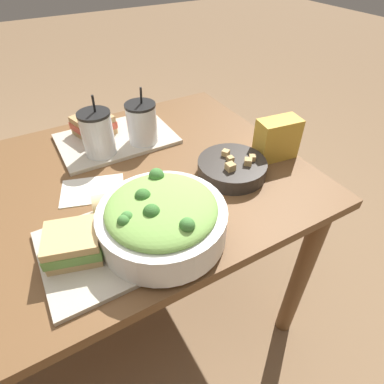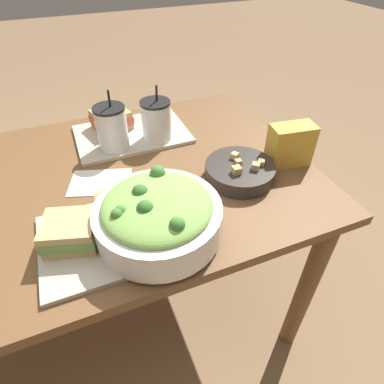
% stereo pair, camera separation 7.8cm
% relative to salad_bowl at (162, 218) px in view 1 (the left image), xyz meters
% --- Properties ---
extents(ground_plane, '(12.00, 12.00, 0.00)m').
position_rel_salad_bowl_xyz_m(ground_plane, '(-0.14, 0.27, -0.79)').
color(ground_plane, '#846647').
extents(dining_table, '(1.33, 0.83, 0.72)m').
position_rel_salad_bowl_xyz_m(dining_table, '(-0.14, 0.27, -0.17)').
color(dining_table, brown).
rests_on(dining_table, ground_plane).
extents(tray_near, '(0.38, 0.26, 0.01)m').
position_rel_salad_bowl_xyz_m(tray_near, '(-0.08, 0.03, -0.06)').
color(tray_near, '#BCB29E').
rests_on(tray_near, dining_table).
extents(tray_far, '(0.38, 0.26, 0.01)m').
position_rel_salad_bowl_xyz_m(tray_far, '(0.05, 0.48, -0.06)').
color(tray_far, '#BCB29E').
rests_on(tray_far, dining_table).
extents(salad_bowl, '(0.29, 0.29, 0.12)m').
position_rel_salad_bowl_xyz_m(salad_bowl, '(0.00, 0.00, 0.00)').
color(salad_bowl, white).
rests_on(salad_bowl, tray_near).
extents(soup_bowl, '(0.20, 0.20, 0.07)m').
position_rel_salad_bowl_xyz_m(soup_bowl, '(0.29, 0.13, -0.04)').
color(soup_bowl, '#2D2823').
rests_on(soup_bowl, dining_table).
extents(sandwich_near, '(0.14, 0.14, 0.06)m').
position_rel_salad_bowl_xyz_m(sandwich_near, '(-0.19, 0.05, -0.02)').
color(sandwich_near, tan).
rests_on(sandwich_near, tray_near).
extents(baguette_near, '(0.13, 0.08, 0.06)m').
position_rel_salad_bowl_xyz_m(baguette_near, '(-0.06, 0.13, -0.03)').
color(baguette_near, '#DBBC84').
rests_on(baguette_near, tray_near).
extents(sandwich_far, '(0.15, 0.14, 0.06)m').
position_rel_salad_bowl_xyz_m(sandwich_far, '(-0.00, 0.54, -0.02)').
color(sandwich_far, tan).
rests_on(sandwich_far, tray_far).
extents(drink_cup_dark, '(0.10, 0.10, 0.19)m').
position_rel_salad_bowl_xyz_m(drink_cup_dark, '(-0.02, 0.41, 0.01)').
color(drink_cup_dark, silver).
rests_on(drink_cup_dark, tray_far).
extents(drink_cup_red, '(0.10, 0.10, 0.18)m').
position_rel_salad_bowl_xyz_m(drink_cup_red, '(0.13, 0.41, 0.01)').
color(drink_cup_red, silver).
rests_on(drink_cup_red, tray_far).
extents(chip_bag, '(0.14, 0.09, 0.13)m').
position_rel_salad_bowl_xyz_m(chip_bag, '(0.46, 0.14, -0.00)').
color(chip_bag, gold).
rests_on(chip_bag, dining_table).
extents(napkin_folded, '(0.20, 0.17, 0.00)m').
position_rel_salad_bowl_xyz_m(napkin_folded, '(-0.10, 0.26, -0.07)').
color(napkin_folded, silver).
rests_on(napkin_folded, dining_table).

